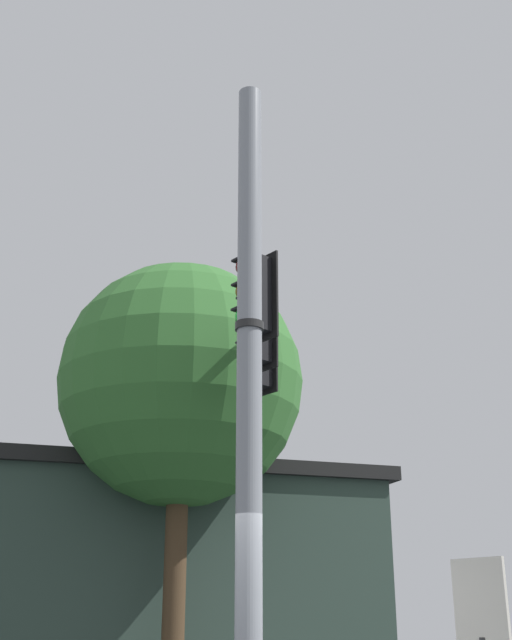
% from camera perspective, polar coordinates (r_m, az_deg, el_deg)
% --- Properties ---
extents(signal_pole, '(0.26, 0.26, 7.25)m').
position_cam_1_polar(signal_pole, '(8.32, -0.47, -5.46)').
color(signal_pole, gray).
rests_on(signal_pole, ground).
extents(mast_arm, '(4.38, 3.88, 0.16)m').
position_cam_1_polar(mast_arm, '(11.94, -0.03, 4.03)').
color(mast_arm, gray).
extents(traffic_light_nearest_pole, '(0.54, 0.49, 1.31)m').
position_cam_1_polar(traffic_light_nearest_pole, '(11.01, -0.19, 1.78)').
color(traffic_light_nearest_pole, black).
extents(traffic_light_mid_inner, '(0.54, 0.49, 1.31)m').
position_cam_1_polar(traffic_light_mid_inner, '(12.27, -0.03, -0.57)').
color(traffic_light_mid_inner, black).
extents(traffic_light_mid_outer, '(0.54, 0.49, 1.31)m').
position_cam_1_polar(traffic_light_mid_outer, '(13.55, 0.10, -2.49)').
color(traffic_light_mid_outer, black).
extents(street_name_sign, '(1.16, 1.04, 0.22)m').
position_cam_1_polar(street_name_sign, '(8.92, -0.38, -1.32)').
color(street_name_sign, '#147238').
extents(storefront_building, '(12.17, 14.18, 4.75)m').
position_cam_1_polar(storefront_building, '(20.32, -11.32, -17.38)').
color(storefront_building, '#33473D').
rests_on(storefront_building, ground).
extents(tree_by_storefront, '(4.79, 4.79, 8.38)m').
position_cam_1_polar(tree_by_storefront, '(16.46, -5.17, -4.44)').
color(tree_by_storefront, '#4C3823').
rests_on(tree_by_storefront, ground).
extents(historical_marker, '(0.60, 0.08, 2.13)m').
position_cam_1_polar(historical_marker, '(8.71, 15.34, -20.25)').
color(historical_marker, '#333333').
rests_on(historical_marker, ground).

